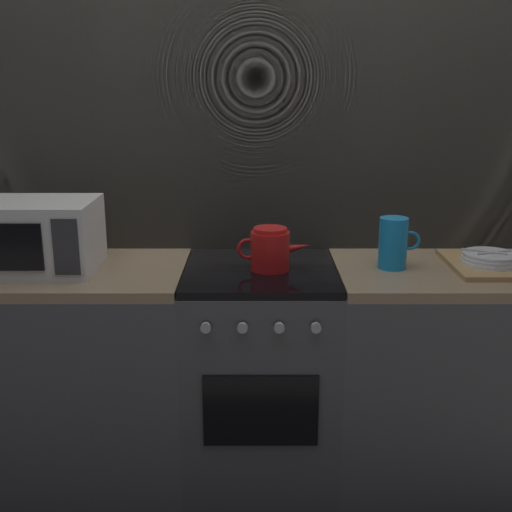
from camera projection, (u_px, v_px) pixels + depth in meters
name	position (u px, v px, depth m)	size (l,w,h in m)	color
ground_plane	(260.00, 470.00, 2.74)	(8.00, 8.00, 0.00)	#47423D
back_wall	(261.00, 179.00, 2.72)	(3.60, 0.05, 2.40)	#B2AD9E
counter_left	(41.00, 374.00, 2.62)	(1.20, 0.60, 0.90)	#515459
stove_unit	(261.00, 374.00, 2.61)	(0.60, 0.63, 0.90)	#4C4C51
counter_right	(481.00, 374.00, 2.61)	(1.20, 0.60, 0.90)	#515459
microwave	(36.00, 236.00, 2.44)	(0.46, 0.35, 0.27)	white
kettle	(271.00, 249.00, 2.46)	(0.28, 0.15, 0.17)	red
pitcher	(394.00, 243.00, 2.47)	(0.16, 0.11, 0.20)	#198CD8
dish_pile	(489.00, 262.00, 2.50)	(0.30, 0.40, 0.07)	tan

